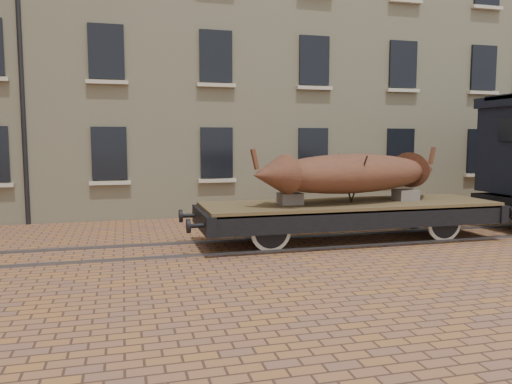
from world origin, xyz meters
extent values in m
plane|color=brown|center=(0.00, 0.00, 0.00)|extent=(90.00, 90.00, 0.00)
cube|color=beige|center=(3.00, 10.00, 7.00)|extent=(40.00, 10.00, 14.00)
cube|color=black|center=(-6.00, 4.96, 2.20)|extent=(1.10, 0.12, 1.70)
cube|color=beige|center=(-6.00, 4.90, 1.25)|extent=(1.30, 0.18, 0.12)
cube|color=black|center=(-2.50, 4.96, 2.20)|extent=(1.10, 0.12, 1.70)
cube|color=beige|center=(-2.50, 4.90, 1.25)|extent=(1.30, 0.18, 0.12)
cube|color=black|center=(1.00, 4.96, 2.20)|extent=(1.10, 0.12, 1.70)
cube|color=beige|center=(1.00, 4.90, 1.25)|extent=(1.30, 0.18, 0.12)
cube|color=black|center=(4.50, 4.96, 2.20)|extent=(1.10, 0.12, 1.70)
cube|color=beige|center=(4.50, 4.90, 1.25)|extent=(1.30, 0.18, 0.12)
cube|color=black|center=(8.00, 4.96, 2.20)|extent=(1.10, 0.12, 1.70)
cube|color=beige|center=(8.00, 4.90, 1.25)|extent=(1.30, 0.18, 0.12)
cube|color=black|center=(-6.00, 4.96, 5.40)|extent=(1.10, 0.12, 1.70)
cube|color=beige|center=(-6.00, 4.90, 4.45)|extent=(1.30, 0.18, 0.12)
cube|color=black|center=(-2.50, 4.96, 5.40)|extent=(1.10, 0.12, 1.70)
cube|color=beige|center=(-2.50, 4.90, 4.45)|extent=(1.30, 0.18, 0.12)
cube|color=black|center=(1.00, 4.96, 5.40)|extent=(1.10, 0.12, 1.70)
cube|color=beige|center=(1.00, 4.90, 4.45)|extent=(1.30, 0.18, 0.12)
cube|color=black|center=(4.50, 4.96, 5.40)|extent=(1.10, 0.12, 1.70)
cube|color=beige|center=(4.50, 4.90, 4.45)|extent=(1.30, 0.18, 0.12)
cube|color=black|center=(8.00, 4.96, 5.40)|extent=(1.10, 0.12, 1.70)
cube|color=beige|center=(8.00, 4.90, 4.45)|extent=(1.30, 0.18, 0.12)
cube|color=beige|center=(4.50, 4.90, 7.65)|extent=(1.30, 0.18, 0.12)
cube|color=beige|center=(8.00, 4.90, 7.65)|extent=(1.30, 0.18, 0.12)
cube|color=#59595E|center=(0.00, -0.72, 0.03)|extent=(30.00, 0.08, 0.06)
cube|color=#59595E|center=(0.00, 0.72, 0.03)|extent=(30.00, 0.08, 0.06)
cube|color=brown|center=(0.08, 0.00, 0.96)|extent=(7.65, 2.24, 0.12)
cube|color=black|center=(0.08, -1.04, 0.71)|extent=(7.65, 0.16, 0.46)
cube|color=black|center=(0.08, 1.04, 0.71)|extent=(7.65, 0.16, 0.46)
cube|color=black|center=(-3.75, 0.00, 0.71)|extent=(0.22, 2.35, 0.46)
cylinder|color=black|center=(-4.03, -0.76, 0.71)|extent=(0.36, 0.10, 0.10)
cylinder|color=black|center=(-4.20, -0.76, 0.71)|extent=(0.08, 0.33, 0.33)
cylinder|color=black|center=(-4.03, 0.76, 0.71)|extent=(0.36, 0.10, 0.10)
cylinder|color=black|center=(-4.20, 0.76, 0.71)|extent=(0.08, 0.33, 0.33)
cube|color=black|center=(3.90, 0.00, 0.71)|extent=(0.22, 2.35, 0.46)
cylinder|color=black|center=(4.19, -0.76, 0.71)|extent=(0.36, 0.10, 0.10)
cylinder|color=black|center=(4.36, -0.76, 0.71)|extent=(0.08, 0.33, 0.33)
cylinder|color=black|center=(4.19, 0.76, 0.71)|extent=(0.36, 0.10, 0.10)
cylinder|color=black|center=(4.36, 0.76, 0.71)|extent=(0.08, 0.33, 0.33)
cylinder|color=black|center=(-2.27, 0.00, 0.49)|extent=(0.10, 1.94, 0.10)
cylinder|color=beige|center=(-2.27, -0.72, 0.49)|extent=(0.98, 0.07, 0.98)
cylinder|color=black|center=(-2.27, -0.72, 0.49)|extent=(0.80, 0.10, 0.80)
cube|color=black|center=(-2.27, -0.84, 0.73)|extent=(0.92, 0.08, 0.10)
cylinder|color=beige|center=(-2.27, 0.72, 0.49)|extent=(0.98, 0.07, 0.98)
cylinder|color=black|center=(-2.27, 0.72, 0.49)|extent=(0.80, 0.10, 0.80)
cube|color=black|center=(-2.27, 0.84, 0.73)|extent=(0.92, 0.08, 0.10)
cylinder|color=black|center=(2.42, 0.00, 0.49)|extent=(0.10, 1.94, 0.10)
cylinder|color=beige|center=(2.42, -0.72, 0.49)|extent=(0.98, 0.07, 0.98)
cylinder|color=black|center=(2.42, -0.72, 0.49)|extent=(0.80, 0.10, 0.80)
cube|color=black|center=(2.42, -0.84, 0.73)|extent=(0.92, 0.08, 0.10)
cylinder|color=beige|center=(2.42, 0.72, 0.49)|extent=(0.98, 0.07, 0.98)
cylinder|color=black|center=(2.42, 0.72, 0.49)|extent=(0.80, 0.10, 0.80)
cube|color=black|center=(2.42, 0.84, 0.73)|extent=(0.92, 0.08, 0.10)
cube|color=black|center=(0.08, 0.00, 0.56)|extent=(4.08, 0.06, 0.06)
cube|color=gray|center=(-1.55, 0.00, 1.16)|extent=(0.56, 0.51, 0.29)
cube|color=gray|center=(1.71, 0.00, 1.16)|extent=(0.56, 0.51, 0.29)
ellipsoid|color=brown|center=(0.13, 0.00, 1.76)|extent=(5.30, 2.59, 1.02)
cone|color=brown|center=(-2.23, -0.50, 1.81)|extent=(1.06, 1.12, 0.96)
cube|color=brown|center=(-2.62, -0.58, 2.19)|extent=(0.22, 0.14, 0.49)
cone|color=brown|center=(2.49, 0.50, 1.81)|extent=(1.06, 1.12, 0.96)
cube|color=brown|center=(2.87, 0.58, 2.19)|extent=(0.22, 0.14, 0.49)
cylinder|color=#2D2018|center=(0.13, -0.41, 1.63)|extent=(0.04, 0.87, 1.25)
cylinder|color=#2D2018|center=(0.13, 0.41, 1.63)|extent=(0.04, 0.87, 1.25)
cube|color=black|center=(4.90, 0.00, 0.76)|extent=(0.24, 2.60, 0.49)
cylinder|color=black|center=(4.42, 0.87, 0.76)|extent=(0.09, 0.35, 0.35)
cube|color=black|center=(4.88, 0.00, 2.92)|extent=(0.09, 0.65, 0.65)
camera|label=1|loc=(-5.58, -11.78, 2.64)|focal=35.00mm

